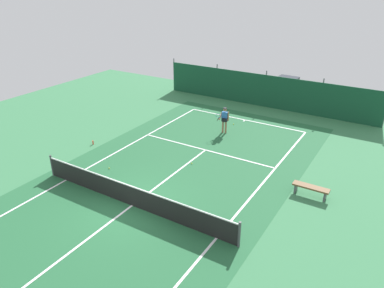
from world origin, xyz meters
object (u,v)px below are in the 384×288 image
at_px(tennis_ball_by_sideline, 192,163).
at_px(parked_car, 285,89).
at_px(courtside_bench, 311,189).
at_px(tennis_net, 131,196).
at_px(tennis_ball_near_player, 109,168).
at_px(tennis_ball_midcourt, 234,124).
at_px(tennis_player, 224,118).
at_px(water_bottle, 93,143).

xyz_separation_m(tennis_ball_by_sideline, parked_car, (0.52, 13.28, 0.81)).
xyz_separation_m(parked_car, courtside_bench, (5.58, -13.10, -0.46)).
height_order(tennis_net, courtside_bench, tennis_net).
height_order(tennis_ball_by_sideline, courtside_bench, courtside_bench).
bearing_deg(tennis_ball_by_sideline, tennis_net, -92.54).
bearing_deg(tennis_net, parked_car, 87.67).
height_order(parked_car, courtside_bench, parked_car).
height_order(tennis_ball_by_sideline, parked_car, parked_car).
bearing_deg(tennis_net, tennis_ball_near_player, 148.32).
relative_size(tennis_ball_midcourt, tennis_ball_by_sideline, 1.00).
bearing_deg(tennis_player, water_bottle, 37.55).
relative_size(tennis_player, water_bottle, 6.83).
distance_m(parked_car, water_bottle, 15.74).
bearing_deg(water_bottle, courtside_bench, 5.24).
xyz_separation_m(tennis_net, tennis_ball_near_player, (-3.13, 1.93, -0.48)).
bearing_deg(water_bottle, tennis_ball_near_player, -30.90).
bearing_deg(tennis_player, tennis_ball_near_player, 61.85).
bearing_deg(parked_car, tennis_ball_by_sideline, -89.57).
height_order(tennis_ball_near_player, water_bottle, water_bottle).
bearing_deg(parked_car, water_bottle, -112.55).
distance_m(tennis_net, tennis_ball_near_player, 3.71).
xyz_separation_m(tennis_net, tennis_ball_midcourt, (-0.32, 10.74, -0.48)).
relative_size(tennis_player, tennis_ball_near_player, 24.85).
height_order(tennis_net, parked_car, parked_car).
xyz_separation_m(tennis_ball_near_player, tennis_ball_by_sideline, (3.33, 2.65, 0.00)).
bearing_deg(tennis_ball_near_player, water_bottle, 149.10).
bearing_deg(parked_car, tennis_ball_near_player, -100.91).
height_order(tennis_ball_midcourt, courtside_bench, courtside_bench).
xyz_separation_m(tennis_ball_near_player, courtside_bench, (9.44, 2.83, 0.34)).
distance_m(tennis_ball_near_player, tennis_ball_by_sideline, 4.25).
bearing_deg(water_bottle, tennis_player, 44.00).
distance_m(tennis_net, water_bottle, 7.01).
height_order(tennis_net, water_bottle, tennis_net).
distance_m(tennis_ball_by_sideline, parked_car, 13.32).
xyz_separation_m(tennis_player, tennis_ball_by_sideline, (0.45, -4.60, -0.93)).
bearing_deg(tennis_ball_near_player, tennis_ball_midcourt, 72.33).
bearing_deg(courtside_bench, parked_car, 113.09).
height_order(tennis_net, tennis_player, tennis_player).
bearing_deg(tennis_ball_midcourt, courtside_bench, -42.04).
relative_size(tennis_ball_near_player, water_bottle, 0.28).
bearing_deg(tennis_ball_by_sideline, parked_car, 87.74).
relative_size(tennis_net, parked_car, 2.36).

